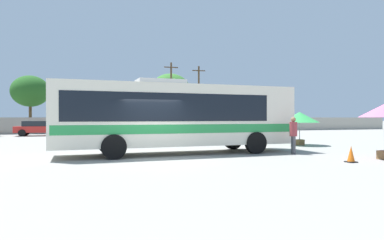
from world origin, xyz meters
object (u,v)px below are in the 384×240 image
vendor_umbrella_secondary_green (300,118)px  roadside_tree_midleft (30,91)px  roadside_tree_midright (134,101)px  roadside_tree_right (170,91)px  utility_pole_near (199,97)px  utility_pole_far (171,95)px  parked_car_third_black (104,127)px  traffic_cone_on_apron (351,154)px  attendant_by_bus_door (293,133)px  parked_car_second_red (38,128)px  coach_bus_cream_green (175,115)px

vendor_umbrella_secondary_green → roadside_tree_midleft: size_ratio=0.37×
roadside_tree_midleft → roadside_tree_midright: (12.05, 3.38, -0.75)m
roadside_tree_midleft → roadside_tree_right: bearing=10.9°
utility_pole_near → utility_pole_far: utility_pole_far is taller
vendor_umbrella_secondary_green → roadside_tree_midleft: (-18.30, 23.41, 2.94)m
parked_car_third_black → roadside_tree_right: 14.67m
roadside_tree_right → traffic_cone_on_apron: (-1.77, -34.09, -5.04)m
attendant_by_bus_door → parked_car_second_red: bearing=122.2°
parked_car_second_red → attendant_by_bus_door: bearing=-57.8°
attendant_by_bus_door → roadside_tree_midleft: 31.58m
utility_pole_near → traffic_cone_on_apron: utility_pole_near is taller
utility_pole_near → roadside_tree_right: (-3.51, 1.76, 0.83)m
roadside_tree_right → coach_bus_cream_green: bearing=-104.3°
vendor_umbrella_secondary_green → roadside_tree_midright: 27.60m
attendant_by_bus_door → roadside_tree_midleft: roadside_tree_midleft is taller
utility_pole_far → traffic_cone_on_apron: (-1.16, -31.32, -4.27)m
attendant_by_bus_door → utility_pole_near: (5.63, 29.13, 3.53)m
parked_car_second_red → traffic_cone_on_apron: size_ratio=6.46×
attendant_by_bus_door → parked_car_second_red: size_ratio=0.42×
utility_pole_far → roadside_tree_right: (0.61, 2.77, 0.78)m
parked_car_second_red → roadside_tree_midright: size_ratio=0.73×
vendor_umbrella_secondary_green → traffic_cone_on_apron: size_ratio=3.72×
roadside_tree_midright → parked_car_second_red: bearing=-137.1°
vendor_umbrella_secondary_green → parked_car_second_red: size_ratio=0.58×
roadside_tree_right → parked_car_second_red: bearing=-148.0°
roadside_tree_midleft → roadside_tree_right: 17.30m
roadside_tree_midleft → roadside_tree_right: roadside_tree_right is taller
parked_car_second_red → roadside_tree_midleft: 7.66m
coach_bus_cream_green → roadside_tree_right: bearing=75.7°
utility_pole_near → roadside_tree_midright: utility_pole_near is taller
parked_car_second_red → roadside_tree_right: bearing=32.0°
vendor_umbrella_secondary_green → traffic_cone_on_apron: vendor_umbrella_secondary_green is taller
parked_car_third_black → roadside_tree_midright: (4.56, 10.34, 3.10)m
parked_car_third_black → roadside_tree_right: roadside_tree_right is taller
roadside_tree_right → traffic_cone_on_apron: bearing=-93.0°
coach_bus_cream_green → roadside_tree_midleft: roadside_tree_midleft is taller
vendor_umbrella_secondary_green → roadside_tree_midleft: 29.86m
parked_car_second_red → traffic_cone_on_apron: (13.72, -24.40, -0.44)m
coach_bus_cream_green → utility_pole_near: 29.46m
attendant_by_bus_door → utility_pole_far: bearing=86.9°
parked_car_second_red → roadside_tree_midleft: size_ratio=0.64×
roadside_tree_midleft → parked_car_third_black: bearing=-42.9°
parked_car_second_red → utility_pole_near: (19.00, 7.93, 3.77)m
vendor_umbrella_secondary_green → utility_pole_near: bearing=85.0°
parked_car_third_black → roadside_tree_midright: 11.72m
parked_car_third_black → parked_car_second_red: bearing=174.9°
roadside_tree_right → attendant_by_bus_door: bearing=-93.9°
coach_bus_cream_green → utility_pole_far: size_ratio=1.30×
attendant_by_bus_door → roadside_tree_right: bearing=86.1°
roadside_tree_midleft → roadside_tree_right: size_ratio=0.83×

